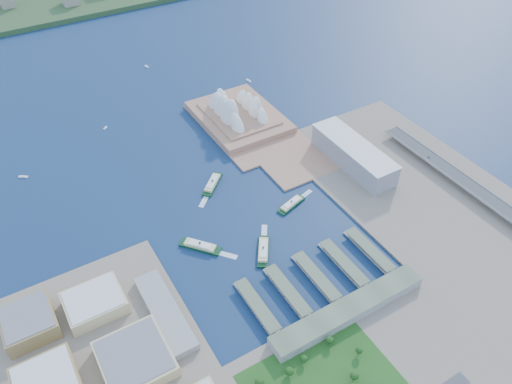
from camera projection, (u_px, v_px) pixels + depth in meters
ground at (274, 245)px, 653.32m from camera, size 3000.00×3000.00×0.00m
south_land at (382, 373)px, 517.14m from camera, size 720.00×180.00×3.00m
east_land at (434, 203)px, 712.10m from camera, size 240.00×500.00×3.00m
peninsula at (246, 125)px, 860.89m from camera, size 135.00×220.00×3.00m
far_shore at (70, 0)px, 1280.21m from camera, size 2200.00×260.00×12.00m
opera_house at (239, 105)px, 852.60m from camera, size 134.00×180.00×58.00m
toaster_building at (353, 155)px, 765.95m from camera, size 45.00×155.00×35.00m
expressway at (470, 189)px, 723.73m from camera, size 26.00×340.00×11.85m
west_buildings at (101, 372)px, 501.53m from camera, size 200.00×280.00×27.00m
ferry_wharves at (316, 277)px, 607.32m from camera, size 184.00×90.00×9.30m
terminal_building at (348, 310)px, 566.20m from camera, size 200.00×28.00×12.00m
park at (324, 381)px, 500.73m from camera, size 150.00×110.00×16.00m
ferry_a at (200, 245)px, 646.19m from camera, size 46.45×51.46×10.47m
ferry_b at (212, 183)px, 740.06m from camera, size 48.74×47.09×10.22m
ferry_c at (263, 250)px, 640.36m from camera, size 41.36×52.62×10.22m
ferry_d at (291, 203)px, 706.92m from camera, size 50.28×25.86×9.22m
boat_a at (23, 177)px, 756.37m from camera, size 13.68×10.81×2.72m
boat_b at (105, 128)px, 855.07m from camera, size 8.83×8.13×2.41m
boat_c at (249, 80)px, 977.42m from camera, size 5.25×13.11×2.87m
boat_e at (147, 66)px, 1021.46m from camera, size 5.27×12.10×2.87m
car_c at (429, 157)px, 769.37m from camera, size 1.64×4.04×1.17m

